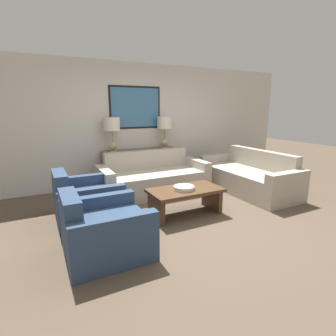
# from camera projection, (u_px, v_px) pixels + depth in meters

# --- Properties ---
(ground_plane) EXTENTS (20.00, 20.00, 0.00)m
(ground_plane) POSITION_uv_depth(u_px,v_px,m) (194.00, 221.00, 4.03)
(ground_plane) COLOR brown
(back_wall) EXTENTS (8.25, 0.12, 2.65)m
(back_wall) POSITION_uv_depth(u_px,v_px,m) (135.00, 124.00, 5.91)
(back_wall) COLOR beige
(back_wall) RESTS_ON ground_plane
(console_table) EXTENTS (1.67, 0.40, 0.80)m
(console_table) POSITION_uv_depth(u_px,v_px,m) (140.00, 167.00, 5.88)
(console_table) COLOR brown
(console_table) RESTS_ON ground_plane
(table_lamp_left) EXTENTS (0.33, 0.33, 0.71)m
(table_lamp_left) POSITION_uv_depth(u_px,v_px,m) (112.00, 128.00, 5.41)
(table_lamp_left) COLOR tan
(table_lamp_left) RESTS_ON console_table
(table_lamp_right) EXTENTS (0.33, 0.33, 0.71)m
(table_lamp_right) POSITION_uv_depth(u_px,v_px,m) (165.00, 126.00, 5.95)
(table_lamp_right) COLOR tan
(table_lamp_right) RESTS_ON console_table
(couch_by_back_wall) EXTENTS (2.16, 0.94, 0.83)m
(couch_by_back_wall) POSITION_uv_depth(u_px,v_px,m) (153.00, 179.00, 5.29)
(couch_by_back_wall) COLOR #ADA393
(couch_by_back_wall) RESTS_ON ground_plane
(couch_by_side) EXTENTS (0.94, 2.16, 0.83)m
(couch_by_side) POSITION_uv_depth(u_px,v_px,m) (248.00, 177.00, 5.45)
(couch_by_side) COLOR #ADA393
(couch_by_side) RESTS_ON ground_plane
(coffee_table) EXTENTS (1.17, 0.62, 0.43)m
(coffee_table) POSITION_uv_depth(u_px,v_px,m) (186.00, 196.00, 4.19)
(coffee_table) COLOR #4C331E
(coffee_table) RESTS_ON ground_plane
(decorative_bowl) EXTENTS (0.33, 0.33, 0.06)m
(decorative_bowl) POSITION_uv_depth(u_px,v_px,m) (184.00, 188.00, 4.12)
(decorative_bowl) COLOR beige
(decorative_bowl) RESTS_ON coffee_table
(armchair_near_back_wall) EXTENTS (0.94, 0.92, 0.78)m
(armchair_near_back_wall) POSITION_uv_depth(u_px,v_px,m) (86.00, 201.00, 4.05)
(armchair_near_back_wall) COLOR navy
(armchair_near_back_wall) RESTS_ON ground_plane
(armchair_near_camera) EXTENTS (0.94, 0.92, 0.78)m
(armchair_near_camera) POSITION_uv_depth(u_px,v_px,m) (104.00, 231.00, 3.06)
(armchair_near_camera) COLOR navy
(armchair_near_camera) RESTS_ON ground_plane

